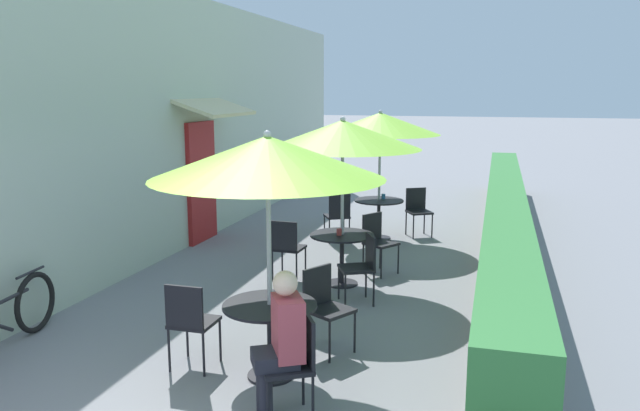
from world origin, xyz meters
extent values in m
cube|color=#B2C1AD|center=(-2.55, 7.40, 2.10)|extent=(0.24, 14.80, 4.20)
cube|color=maroon|center=(-2.39, 6.66, 1.05)|extent=(0.08, 0.96, 2.10)
cube|color=beige|center=(-2.08, 6.66, 2.35)|extent=(0.78, 1.80, 0.30)
cube|color=tan|center=(2.75, 7.30, 0.23)|extent=(0.44, 13.80, 0.45)
cube|color=#387A3D|center=(2.75, 7.30, 0.73)|extent=(0.60, 13.11, 0.56)
cylinder|color=black|center=(0.63, 1.95, 0.01)|extent=(0.44, 0.44, 0.02)
cylinder|color=black|center=(0.63, 1.95, 0.35)|extent=(0.06, 0.06, 0.69)
cylinder|color=black|center=(0.63, 1.95, 0.70)|extent=(0.88, 0.88, 0.02)
cylinder|color=#B7B7BC|center=(0.63, 1.95, 1.10)|extent=(0.04, 0.04, 2.20)
cone|color=#8CD138|center=(0.63, 1.95, 2.06)|extent=(2.09, 2.09, 0.38)
sphere|color=#B7B7BC|center=(0.63, 1.95, 2.26)|extent=(0.07, 0.07, 0.07)
cube|color=black|center=(1.02, 1.28, 0.45)|extent=(0.55, 0.55, 0.04)
cube|color=black|center=(1.18, 1.37, 0.66)|extent=(0.21, 0.34, 0.42)
cylinder|color=black|center=(0.77, 1.34, 0.23)|extent=(0.02, 0.02, 0.45)
cylinder|color=black|center=(0.95, 1.03, 0.23)|extent=(0.02, 0.02, 0.45)
cylinder|color=black|center=(1.08, 1.52, 0.23)|extent=(0.02, 0.02, 0.45)
cylinder|color=black|center=(1.26, 1.21, 0.23)|extent=(0.02, 0.02, 0.45)
cylinder|color=#23232D|center=(0.82, 1.26, 0.24)|extent=(0.11, 0.11, 0.47)
cylinder|color=#23232D|center=(0.90, 1.12, 0.24)|extent=(0.11, 0.11, 0.47)
cube|color=#23232D|center=(0.94, 1.23, 0.53)|extent=(0.46, 0.44, 0.12)
cube|color=#AD424C|center=(1.03, 1.29, 0.78)|extent=(0.36, 0.40, 0.50)
sphere|color=beige|center=(1.02, 1.28, 1.15)|extent=(0.20, 0.20, 0.20)
cube|color=black|center=(1.02, 2.62, 0.45)|extent=(0.55, 0.55, 0.04)
cube|color=black|center=(0.86, 2.72, 0.66)|extent=(0.22, 0.34, 0.42)
cylinder|color=black|center=(1.09, 2.38, 0.23)|extent=(0.02, 0.02, 0.45)
cylinder|color=black|center=(1.27, 2.69, 0.23)|extent=(0.02, 0.02, 0.45)
cylinder|color=black|center=(0.77, 2.56, 0.23)|extent=(0.02, 0.02, 0.45)
cylinder|color=black|center=(0.96, 2.87, 0.23)|extent=(0.02, 0.02, 0.45)
cube|color=black|center=(-0.15, 1.95, 0.45)|extent=(0.40, 0.40, 0.04)
cube|color=black|center=(-0.15, 1.77, 0.66)|extent=(0.38, 0.03, 0.42)
cylinder|color=black|center=(0.03, 2.13, 0.23)|extent=(0.02, 0.02, 0.45)
cylinder|color=black|center=(-0.33, 2.14, 0.23)|extent=(0.02, 0.02, 0.45)
cylinder|color=black|center=(0.03, 1.77, 0.23)|extent=(0.02, 0.02, 0.45)
cylinder|color=black|center=(-0.33, 1.78, 0.23)|extent=(0.02, 0.02, 0.45)
cylinder|color=black|center=(0.59, 4.86, 0.01)|extent=(0.44, 0.44, 0.02)
cylinder|color=black|center=(0.59, 4.86, 0.35)|extent=(0.06, 0.06, 0.69)
cylinder|color=black|center=(0.59, 4.86, 0.70)|extent=(0.88, 0.88, 0.02)
cylinder|color=#B7B7BC|center=(0.59, 4.86, 1.10)|extent=(0.04, 0.04, 2.20)
cone|color=#8CD138|center=(0.59, 4.86, 2.06)|extent=(2.09, 2.09, 0.38)
sphere|color=#B7B7BC|center=(0.59, 4.86, 2.26)|extent=(0.07, 0.07, 0.07)
cube|color=black|center=(0.95, 4.17, 0.45)|extent=(0.54, 0.54, 0.04)
cube|color=black|center=(1.11, 4.25, 0.66)|extent=(0.20, 0.35, 0.42)
cylinder|color=black|center=(0.71, 4.24, 0.23)|extent=(0.02, 0.02, 0.45)
cylinder|color=black|center=(0.87, 3.92, 0.23)|extent=(0.02, 0.02, 0.45)
cylinder|color=black|center=(1.03, 4.41, 0.23)|extent=(0.02, 0.02, 0.45)
cylinder|color=black|center=(1.19, 4.09, 0.23)|extent=(0.02, 0.02, 0.45)
cube|color=black|center=(1.02, 5.51, 0.45)|extent=(0.55, 0.55, 0.04)
cube|color=black|center=(0.86, 5.61, 0.66)|extent=(0.23, 0.34, 0.42)
cylinder|color=black|center=(1.07, 5.26, 0.23)|extent=(0.02, 0.02, 0.45)
cylinder|color=black|center=(1.27, 5.56, 0.23)|extent=(0.02, 0.02, 0.45)
cylinder|color=black|center=(0.77, 5.46, 0.23)|extent=(0.02, 0.02, 0.45)
cylinder|color=black|center=(0.96, 5.76, 0.23)|extent=(0.02, 0.02, 0.45)
cube|color=black|center=(-0.18, 4.90, 0.45)|extent=(0.42, 0.42, 0.04)
cube|color=black|center=(-0.19, 4.71, 0.66)|extent=(0.38, 0.05, 0.42)
cylinder|color=black|center=(0.01, 5.07, 0.23)|extent=(0.02, 0.02, 0.45)
cylinder|color=black|center=(-0.35, 5.09, 0.23)|extent=(0.02, 0.02, 0.45)
cylinder|color=black|center=(-0.01, 4.71, 0.23)|extent=(0.02, 0.02, 0.45)
cylinder|color=black|center=(-0.37, 4.73, 0.23)|extent=(0.02, 0.02, 0.45)
cylinder|color=#B73D3D|center=(0.57, 4.79, 0.75)|extent=(0.07, 0.07, 0.09)
cylinder|color=black|center=(0.59, 7.63, 0.01)|extent=(0.44, 0.44, 0.02)
cylinder|color=black|center=(0.59, 7.63, 0.35)|extent=(0.06, 0.06, 0.69)
cylinder|color=black|center=(0.59, 7.63, 0.70)|extent=(0.88, 0.88, 0.02)
cylinder|color=#B7B7BC|center=(0.59, 7.63, 1.10)|extent=(0.04, 0.04, 2.20)
cone|color=#8CD138|center=(0.59, 7.63, 2.06)|extent=(2.09, 2.09, 0.38)
sphere|color=#B7B7BC|center=(0.59, 7.63, 2.26)|extent=(0.07, 0.07, 0.07)
cube|color=black|center=(1.26, 8.02, 0.45)|extent=(0.54, 0.54, 0.04)
cube|color=black|center=(1.17, 8.18, 0.66)|extent=(0.35, 0.21, 0.42)
cylinder|color=black|center=(1.20, 7.77, 0.23)|extent=(0.02, 0.02, 0.45)
cylinder|color=black|center=(1.51, 7.95, 0.23)|extent=(0.02, 0.02, 0.45)
cylinder|color=black|center=(1.02, 8.08, 0.23)|extent=(0.02, 0.02, 0.45)
cylinder|color=black|center=(1.33, 8.26, 0.23)|extent=(0.02, 0.02, 0.45)
cube|color=black|center=(-0.09, 7.25, 0.45)|extent=(0.54, 0.54, 0.04)
cube|color=black|center=(0.00, 7.09, 0.66)|extent=(0.35, 0.21, 0.42)
cylinder|color=black|center=(-0.02, 7.50, 0.23)|extent=(0.02, 0.02, 0.45)
cylinder|color=black|center=(-0.34, 7.32, 0.23)|extent=(0.02, 0.02, 0.45)
cylinder|color=black|center=(0.15, 7.18, 0.23)|extent=(0.02, 0.02, 0.45)
cylinder|color=black|center=(-0.16, 7.01, 0.23)|extent=(0.02, 0.02, 0.45)
cylinder|color=teal|center=(0.64, 7.76, 0.75)|extent=(0.07, 0.07, 0.09)
torus|color=black|center=(-2.25, 2.28, 0.34)|extent=(0.12, 0.68, 0.68)
cylinder|color=black|center=(-2.20, 1.77, 0.52)|extent=(0.12, 0.80, 0.04)
cylinder|color=black|center=(-2.24, 2.23, 0.69)|extent=(0.07, 0.46, 0.03)
camera|label=1|loc=(2.57, -3.17, 2.65)|focal=35.00mm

